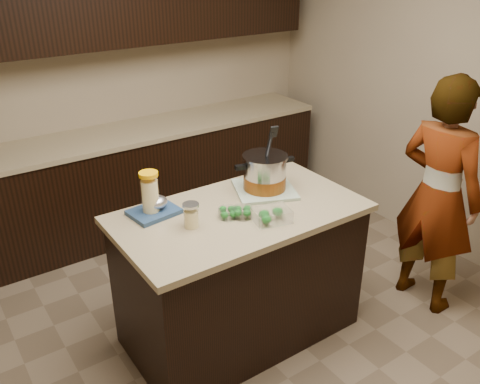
{
  "coord_description": "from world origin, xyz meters",
  "views": [
    {
      "loc": [
        -1.48,
        -2.16,
        2.29
      ],
      "look_at": [
        0.0,
        0.0,
        1.02
      ],
      "focal_mm": 38.0,
      "sensor_mm": 36.0,
      "label": 1
    }
  ],
  "objects_px": {
    "island": "(240,274)",
    "person": "(438,196)",
    "stock_pot": "(265,174)",
    "lemonade_pitcher": "(150,196)"
  },
  "relations": [
    {
      "from": "island",
      "to": "person",
      "type": "distance_m",
      "value": 1.4
    },
    {
      "from": "stock_pot",
      "to": "lemonade_pitcher",
      "type": "relative_size",
      "value": 1.52
    },
    {
      "from": "stock_pot",
      "to": "lemonade_pitcher",
      "type": "height_order",
      "value": "stock_pot"
    },
    {
      "from": "lemonade_pitcher",
      "to": "island",
      "type": "bearing_deg",
      "value": -28.72
    },
    {
      "from": "island",
      "to": "stock_pot",
      "type": "height_order",
      "value": "stock_pot"
    },
    {
      "from": "island",
      "to": "person",
      "type": "xyz_separation_m",
      "value": [
        1.28,
        -0.43,
        0.36
      ]
    },
    {
      "from": "stock_pot",
      "to": "person",
      "type": "height_order",
      "value": "person"
    },
    {
      "from": "island",
      "to": "lemonade_pitcher",
      "type": "distance_m",
      "value": 0.76
    },
    {
      "from": "island",
      "to": "lemonade_pitcher",
      "type": "xyz_separation_m",
      "value": [
        -0.45,
        0.24,
        0.57
      ]
    },
    {
      "from": "stock_pot",
      "to": "lemonade_pitcher",
      "type": "bearing_deg",
      "value": -177.32
    }
  ]
}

